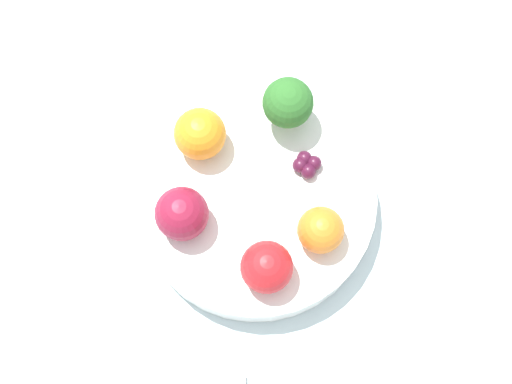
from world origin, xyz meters
TOP-DOWN VIEW (x-y plane):
  - ground_plane at (0.00, 0.00)m, footprint 6.00×6.00m
  - table_surface at (0.00, 0.00)m, footprint 1.20×1.20m
  - bowl at (0.00, 0.00)m, footprint 0.23×0.23m
  - broccoli at (-0.07, 0.04)m, footprint 0.05×0.05m
  - apple_red at (0.02, -0.07)m, footprint 0.05×0.05m
  - apple_green at (0.07, 0.00)m, footprint 0.05×0.05m
  - orange_front at (0.05, 0.05)m, footprint 0.04×0.04m
  - orange_back at (-0.06, -0.05)m, footprint 0.05×0.05m
  - grape_cluster at (-0.02, 0.05)m, footprint 0.03×0.03m

SIDE VIEW (x-z plane):
  - ground_plane at x=0.00m, z-range 0.00..0.00m
  - table_surface at x=0.00m, z-range 0.00..0.02m
  - bowl at x=0.00m, z-range 0.02..0.06m
  - grape_cluster at x=-0.02m, z-range 0.06..0.07m
  - orange_front at x=0.05m, z-range 0.06..0.10m
  - apple_green at x=0.07m, z-range 0.06..0.11m
  - orange_back at x=-0.06m, z-range 0.06..0.11m
  - apple_red at x=0.02m, z-range 0.06..0.11m
  - broccoli at x=-0.07m, z-range 0.07..0.13m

